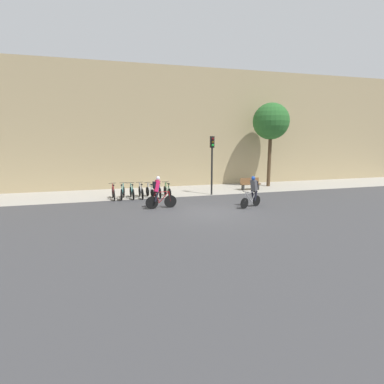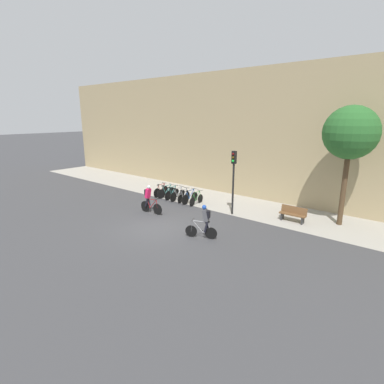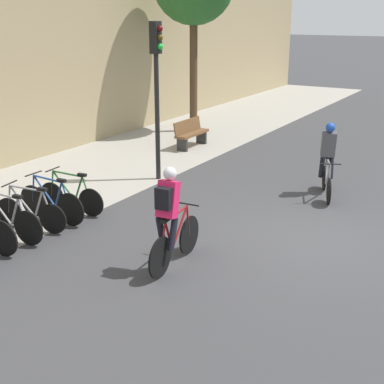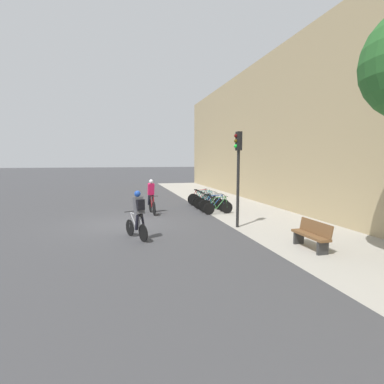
{
  "view_description": "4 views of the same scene",
  "coord_description": "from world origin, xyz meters",
  "views": [
    {
      "loc": [
        -4.97,
        -14.33,
        3.81
      ],
      "look_at": [
        -0.3,
        2.24,
        0.72
      ],
      "focal_mm": 28.0,
      "sensor_mm": 36.0,
      "label": 1
    },
    {
      "loc": [
        11.25,
        -10.6,
        5.97
      ],
      "look_at": [
        0.5,
        2.35,
        1.68
      ],
      "focal_mm": 28.0,
      "sensor_mm": 36.0,
      "label": 2
    },
    {
      "loc": [
        -9.26,
        -2.92,
        4.12
      ],
      "look_at": [
        -0.66,
        2.23,
        0.76
      ],
      "focal_mm": 50.0,
      "sensor_mm": 36.0,
      "label": 3
    },
    {
      "loc": [
        13.28,
        -0.09,
        2.82
      ],
      "look_at": [
        0.17,
        3.18,
        1.35
      ],
      "focal_mm": 28.0,
      "sensor_mm": 36.0,
      "label": 4
    }
  ],
  "objects": [
    {
      "name": "ground",
      "position": [
        0.0,
        0.0,
        0.0
      ],
      "size": [
        200.0,
        200.0,
        0.0
      ],
      "primitive_type": "plane",
      "color": "#3D3D3F"
    },
    {
      "name": "kerb_strip",
      "position": [
        0.0,
        6.75,
        0.0
      ],
      "size": [
        44.0,
        4.5,
        0.01
      ],
      "primitive_type": "cube",
      "color": "#A39E93",
      "rests_on": "ground"
    },
    {
      "name": "cyclist_pink",
      "position": [
        -2.4,
        1.61,
        0.95
      ],
      "size": [
        1.75,
        0.46,
        1.79
      ],
      "color": "black",
      "rests_on": "ground"
    },
    {
      "name": "cyclist_grey",
      "position": [
        2.79,
        0.58,
        0.95
      ],
      "size": [
        1.53,
        0.73,
        1.75
      ],
      "color": "black",
      "rests_on": "ground"
    },
    {
      "name": "parked_bike_3",
      "position": [
        -2.98,
        4.93,
        0.4
      ],
      "size": [
        0.46,
        1.74,
        0.97
      ],
      "color": "black",
      "rests_on": "ground"
    },
    {
      "name": "parked_bike_4",
      "position": [
        -2.4,
        4.93,
        0.38
      ],
      "size": [
        0.48,
        1.62,
        0.94
      ],
      "color": "black",
      "rests_on": "ground"
    },
    {
      "name": "parked_bike_5",
      "position": [
        -1.82,
        4.93,
        0.41
      ],
      "size": [
        0.46,
        1.73,
        0.98
      ],
      "color": "black",
      "rests_on": "ground"
    },
    {
      "name": "parked_bike_6",
      "position": [
        -1.25,
        4.93,
        0.38
      ],
      "size": [
        0.46,
        1.65,
        0.94
      ],
      "color": "black",
      "rests_on": "ground"
    },
    {
      "name": "traffic_light_pole",
      "position": [
        1.8,
        4.72,
        2.72
      ],
      "size": [
        0.26,
        0.3,
        3.95
      ],
      "color": "black",
      "rests_on": "ground"
    },
    {
      "name": "bench",
      "position": [
        5.24,
        5.81,
        0.46
      ],
      "size": [
        1.51,
        0.44,
        0.89
      ],
      "color": "brown",
      "rests_on": "ground"
    }
  ]
}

